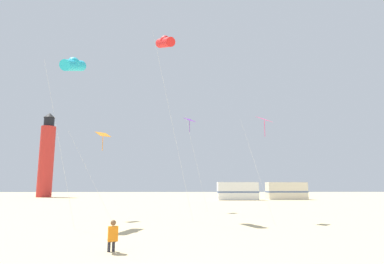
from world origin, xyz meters
The scene contains 9 objects.
kite_flyer_standing centered at (-1.84, 5.12, 0.61)m, with size 0.45×0.56×1.16m.
kite_diamond_orange centered at (-5.21, 16.18, 5.81)m, with size 3.39×2.61×6.23m.
kite_diamond_rainbow centered at (6.22, 14.65, 6.62)m, with size 2.28×2.28×7.07m.
kite_diamond_violet centered at (1.27, 22.92, 8.18)m, with size 2.26×2.26×8.72m.
kite_tube_scarlet centered at (-0.74, 15.68, 12.95)m, with size 2.91×3.35×13.66m.
kite_tube_cyan centered at (-6.39, 12.78, 9.97)m, with size 2.52×2.67×10.68m.
lighthouse_distant centered at (-26.60, 57.21, 7.84)m, with size 2.80×2.80×16.80m.
rv_van_white centered at (9.30, 44.72, 1.39)m, with size 6.44×2.35×2.80m.
rv_van_cream centered at (17.59, 46.08, 1.39)m, with size 6.50×2.51×2.80m.
Camera 1 is at (0.70, -6.84, 2.40)m, focal length 29.88 mm.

